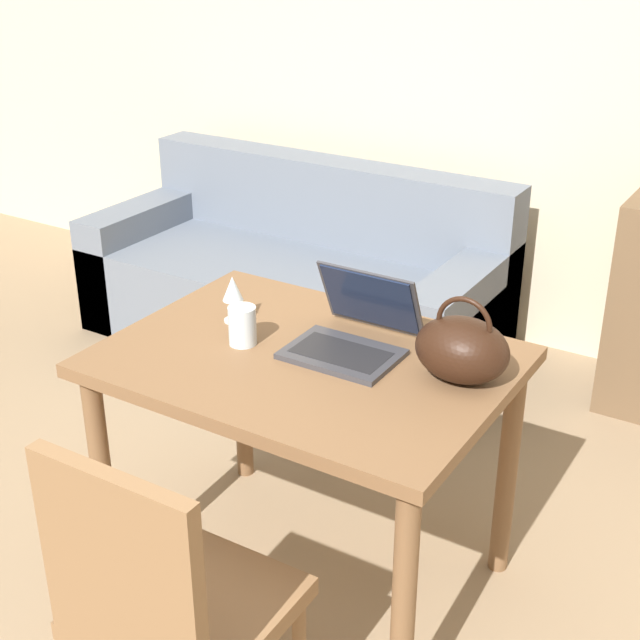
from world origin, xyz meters
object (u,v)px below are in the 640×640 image
Objects in this scene: drinking_glass at (242,326)px; wine_glass at (233,291)px; handbag at (462,349)px; laptop at (356,328)px; couch at (297,284)px; chair at (165,602)px.

wine_glass reaches higher than drinking_glass.
laptop is at bearing 176.57° from handbag.
couch is 1.58m from wine_glass.
couch is 1.74m from laptop.
drinking_glass is 0.78× the size of wine_glass.
couch is at bearing 115.50° from chair.
chair is 6.33× the size of wine_glass.
laptop reaches higher than couch.
chair is at bearing -111.44° from handbag.
wine_glass is 0.57× the size of handbag.
handbag is (1.37, -1.30, 0.58)m from couch.
chair is 3.61× the size of handbag.
handbag is at bearing -43.48° from couch.
handbag reaches higher than drinking_glass.
laptop is (-0.00, 0.86, 0.33)m from chair.
drinking_glass is at bearing -151.71° from laptop.
handbag is (0.33, -0.02, 0.03)m from laptop.
laptop is at bearing 89.66° from chair.
handbag is at bearing -3.43° from laptop.
drinking_glass is (-0.29, 0.70, 0.33)m from chair.
couch is (-1.04, 2.13, -0.22)m from chair.
wine_glass is 0.73m from handbag.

